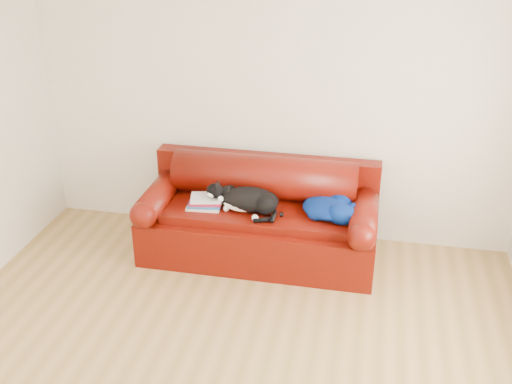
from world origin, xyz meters
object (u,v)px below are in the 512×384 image
sofa_base (259,232)px  blanket (330,207)px  book_stack (205,202)px  cat (248,200)px

sofa_base → blanket: (0.63, -0.03, 0.34)m
sofa_base → book_stack: size_ratio=6.65×
sofa_base → blanket: blanket is taller
blanket → cat: bearing=-174.7°
book_stack → sofa_base: bearing=11.6°
cat → sofa_base: bearing=74.1°
cat → blanket: size_ratio=1.22×
book_stack → blanket: bearing=3.6°
book_stack → blanket: size_ratio=0.55×
sofa_base → book_stack: 0.57m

